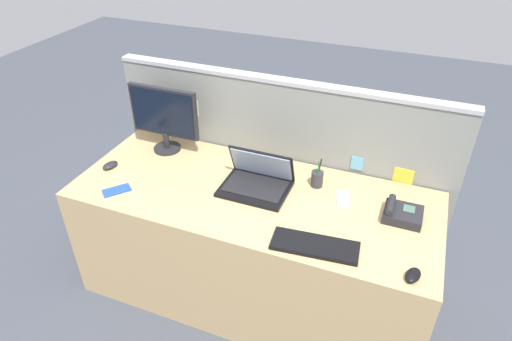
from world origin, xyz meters
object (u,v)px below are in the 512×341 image
desktop_monitor (164,116)px  laptop (258,180)px  pen_cup (317,179)px  computer_mouse_left_hand (110,165)px  desk_phone (402,213)px  cell_phone_white_slab (343,199)px  keyboard_main (315,246)px  cell_phone_blue_case (117,190)px  computer_mouse_right_hand (413,275)px

desktop_monitor → laptop: 0.73m
pen_cup → desktop_monitor: bearing=177.5°
computer_mouse_left_hand → pen_cup: (1.19, 0.27, 0.03)m
desk_phone → computer_mouse_left_hand: (-1.66, -0.15, -0.01)m
pen_cup → cell_phone_white_slab: pen_cup is taller
laptop → cell_phone_white_slab: 0.47m
keyboard_main → cell_phone_white_slab: bearing=78.6°
laptop → cell_phone_blue_case: bearing=-155.4°
desktop_monitor → keyboard_main: desktop_monitor is taller
computer_mouse_right_hand → keyboard_main: bearing=-167.1°
desk_phone → computer_mouse_left_hand: bearing=-174.7°
laptop → cell_phone_white_slab: laptop is taller
desktop_monitor → computer_mouse_right_hand: 1.65m
keyboard_main → desk_phone: bearing=40.9°
computer_mouse_right_hand → pen_cup: pen_cup is taller
pen_cup → cell_phone_blue_case: size_ratio=1.20×
cell_phone_blue_case → cell_phone_white_slab: same height
cell_phone_blue_case → cell_phone_white_slab: 1.23m
cell_phone_white_slab → computer_mouse_left_hand: bearing=172.6°
cell_phone_blue_case → keyboard_main: bearing=38.6°
desktop_monitor → desk_phone: desktop_monitor is taller
keyboard_main → pen_cup: bearing=98.6°
computer_mouse_left_hand → pen_cup: size_ratio=0.56×
laptop → keyboard_main: bearing=-39.9°
desk_phone → computer_mouse_right_hand: size_ratio=1.89×
desktop_monitor → pen_cup: 1.00m
keyboard_main → cell_phone_blue_case: 1.13m
pen_cup → cell_phone_blue_case: pen_cup is taller
desk_phone → keyboard_main: desk_phone is taller
computer_mouse_right_hand → pen_cup: size_ratio=0.56×
keyboard_main → computer_mouse_right_hand: (0.44, -0.03, 0.01)m
desk_phone → cell_phone_blue_case: size_ratio=1.27×
desktop_monitor → pen_cup: desktop_monitor is taller
keyboard_main → desktop_monitor: bearing=148.9°
keyboard_main → pen_cup: pen_cup is taller
cell_phone_blue_case → desktop_monitor: bearing=126.9°
desk_phone → cell_phone_white_slab: bearing=171.6°
desktop_monitor → cell_phone_white_slab: size_ratio=3.00×
keyboard_main → cell_phone_white_slab: size_ratio=2.74×
computer_mouse_left_hand → cell_phone_white_slab: 1.36m
desktop_monitor → pen_cup: size_ratio=2.50×
keyboard_main → computer_mouse_right_hand: 0.44m
keyboard_main → pen_cup: 0.50m
pen_cup → cell_phone_white_slab: size_ratio=1.20×
keyboard_main → pen_cup: (-0.12, 0.48, 0.04)m
desktop_monitor → computer_mouse_right_hand: desktop_monitor is taller
desktop_monitor → computer_mouse_left_hand: 0.43m
laptop → cell_phone_white_slab: (0.46, 0.06, -0.04)m
desktop_monitor → pen_cup: (0.98, -0.04, -0.19)m
laptop → desk_phone: laptop is taller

